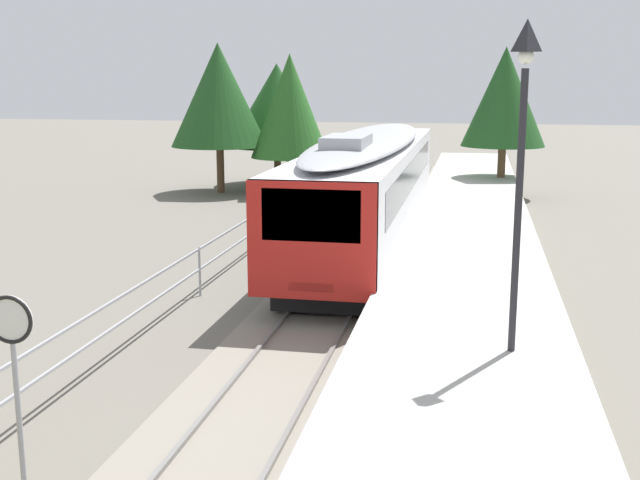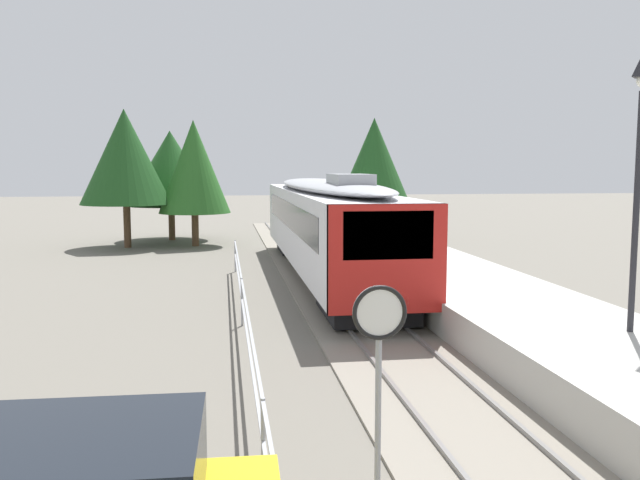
% 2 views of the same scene
% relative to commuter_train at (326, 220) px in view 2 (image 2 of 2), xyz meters
% --- Properties ---
extents(ground_plane, '(160.00, 160.00, 0.00)m').
position_rel_commuter_train_xyz_m(ground_plane, '(-3.00, -5.99, -2.14)').
color(ground_plane, '#6B665B').
extents(track_rails, '(3.20, 60.00, 0.14)m').
position_rel_commuter_train_xyz_m(track_rails, '(0.00, -5.99, -2.11)').
color(track_rails, gray).
rests_on(track_rails, ground).
extents(commuter_train, '(2.82, 18.62, 3.74)m').
position_rel_commuter_train_xyz_m(commuter_train, '(0.00, 0.00, 0.00)').
color(commuter_train, silver).
rests_on(commuter_train, track_rails).
extents(station_platform, '(3.90, 60.00, 0.90)m').
position_rel_commuter_train_xyz_m(station_platform, '(3.25, -5.99, -1.69)').
color(station_platform, '#B7B5AD').
rests_on(station_platform, ground).
extents(platform_lamp_mid_platform, '(0.34, 0.34, 5.35)m').
position_rel_commuter_train_xyz_m(platform_lamp_mid_platform, '(4.05, -12.30, 2.48)').
color(platform_lamp_mid_platform, '#232328').
rests_on(platform_lamp_mid_platform, station_platform).
extents(speed_limit_sign, '(0.61, 0.10, 2.81)m').
position_rel_commuter_train_xyz_m(speed_limit_sign, '(-2.08, -16.98, -0.02)').
color(speed_limit_sign, '#9EA0A5').
rests_on(speed_limit_sign, ground).
extents(carpark_fence, '(0.06, 36.06, 1.25)m').
position_rel_commuter_train_xyz_m(carpark_fence, '(-3.30, -15.99, -1.24)').
color(carpark_fence, '#9EA0A5').
rests_on(carpark_fence, ground).
extents(tree_behind_carpark, '(3.80, 3.80, 6.78)m').
position_rel_commuter_train_xyz_m(tree_behind_carpark, '(4.54, 11.99, 2.40)').
color(tree_behind_carpark, brown).
rests_on(tree_behind_carpark, ground).
extents(tree_behind_station_far, '(5.04, 5.04, 6.12)m').
position_rel_commuter_train_xyz_m(tree_behind_station_far, '(-6.61, 14.13, 1.88)').
color(tree_behind_station_far, brown).
rests_on(tree_behind_station_far, ground).
extents(tree_distant_left, '(4.56, 4.56, 7.01)m').
position_rel_commuter_train_xyz_m(tree_distant_left, '(-8.59, 10.84, 2.46)').
color(tree_distant_left, brown).
rests_on(tree_distant_left, ground).
extents(tree_distant_centre, '(3.69, 3.69, 6.51)m').
position_rel_commuter_train_xyz_m(tree_distant_centre, '(-5.19, 10.96, 1.97)').
color(tree_distant_centre, brown).
rests_on(tree_distant_centre, ground).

